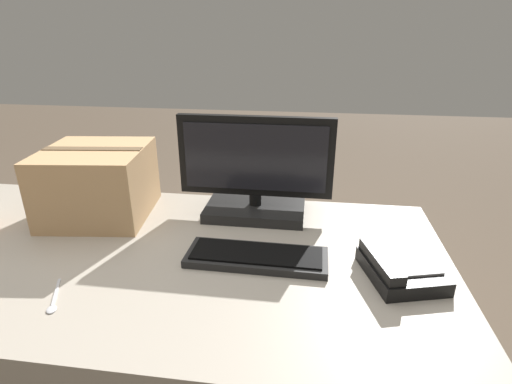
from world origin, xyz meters
The scene contains 6 objects.
office_desk centered at (0.00, 0.00, 0.36)m, with size 1.80×0.90×0.73m.
monitor centered at (0.29, 0.31, 0.87)m, with size 0.54×0.23×0.36m.
keyboard centered at (0.34, -0.01, 0.74)m, with size 0.41×0.15×0.03m.
desk_phone centered at (0.73, -0.04, 0.75)m, with size 0.23×0.25×0.07m.
spoon centered at (-0.13, -0.26, 0.73)m, with size 0.07×0.14×0.00m.
cardboard_box centered at (-0.26, 0.23, 0.85)m, with size 0.38×0.38×0.25m.
Camera 1 is at (0.47, -1.00, 1.35)m, focal length 28.00 mm.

